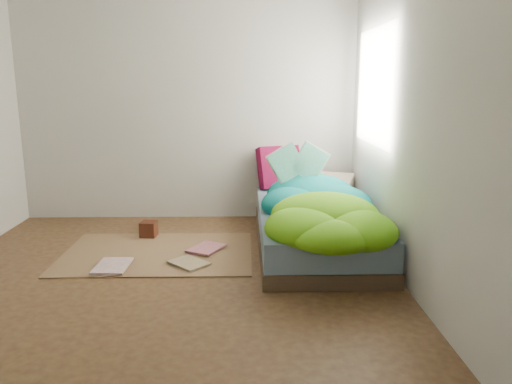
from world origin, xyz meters
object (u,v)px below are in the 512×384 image
at_px(pillow_magenta, 279,168).
at_px(floor_book_b, 195,247).
at_px(floor_book_a, 97,266).
at_px(wooden_box, 149,229).
at_px(bed, 315,228).
at_px(open_book, 299,152).

xyz_separation_m(pillow_magenta, floor_book_b, (-0.80, -0.98, -0.53)).
distance_m(pillow_magenta, floor_book_a, 2.17).
bearing_deg(wooden_box, bed, -10.67).
distance_m(bed, pillow_magenta, 1.03).
distance_m(bed, floor_book_b, 1.07).
bearing_deg(pillow_magenta, floor_book_a, -156.39).
distance_m(bed, floor_book_a, 1.87).
relative_size(pillow_magenta, wooden_box, 3.08).
bearing_deg(bed, pillow_magenta, 105.89).
relative_size(bed, open_book, 4.22).
height_order(wooden_box, floor_book_b, wooden_box).
bearing_deg(pillow_magenta, open_book, -99.13).
xyz_separation_m(pillow_magenta, wooden_box, (-1.27, -0.62, -0.48)).
bearing_deg(wooden_box, floor_book_b, -37.65).
height_order(pillow_magenta, open_book, open_book).
distance_m(open_book, wooden_box, 1.59).
height_order(floor_book_a, floor_book_b, floor_book_b).
xyz_separation_m(bed, pillow_magenta, (-0.26, 0.91, 0.39)).
distance_m(pillow_magenta, floor_book_b, 1.38).
height_order(bed, floor_book_b, bed).
bearing_deg(floor_book_b, bed, 32.10).
height_order(open_book, floor_book_a, open_book).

